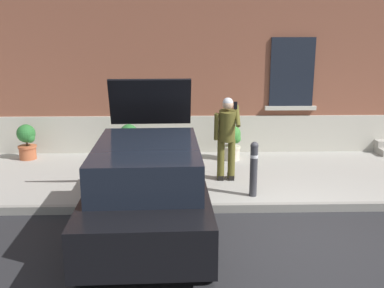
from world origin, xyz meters
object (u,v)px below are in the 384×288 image
object	(u,v)px
bollard_near_person	(254,167)
person_on_phone	(227,134)
hatchback_car_black	(148,186)
planter_terracotta	(27,141)
planter_olive	(129,141)
planter_cream	(232,141)

from	to	relation	value
bollard_near_person	person_on_phone	world-z (taller)	person_on_phone
hatchback_car_black	planter_terracotta	bearing A→B (deg)	129.29
bollard_near_person	planter_terracotta	world-z (taller)	bollard_near_person
person_on_phone	planter_olive	world-z (taller)	person_on_phone
planter_terracotta	planter_cream	distance (m)	4.97
planter_olive	planter_cream	xyz separation A→B (m)	(2.48, -0.14, 0.00)
hatchback_car_black	planter_terracotta	xyz separation A→B (m)	(-3.21, 3.93, -0.19)
person_on_phone	planter_cream	bearing A→B (deg)	90.04
hatchback_car_black	bollard_near_person	xyz separation A→B (m)	(1.87, 1.24, -0.09)
planter_terracotta	planter_cream	size ratio (longest dim) A/B	1.00
planter_olive	bollard_near_person	bearing A→B (deg)	-45.50
hatchback_car_black	planter_terracotta	size ratio (longest dim) A/B	4.78
bollard_near_person	hatchback_car_black	bearing A→B (deg)	-146.37
planter_cream	bollard_near_person	bearing A→B (deg)	-87.36
person_on_phone	planter_cream	world-z (taller)	person_on_phone
hatchback_car_black	bollard_near_person	bearing A→B (deg)	33.63
planter_terracotta	planter_olive	distance (m)	2.48
bollard_near_person	planter_cream	bearing A→B (deg)	92.64
hatchback_car_black	person_on_phone	distance (m)	2.63
planter_cream	hatchback_car_black	bearing A→B (deg)	-115.08
bollard_near_person	planter_cream	distance (m)	2.50
hatchback_car_black	planter_olive	size ratio (longest dim) A/B	4.78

